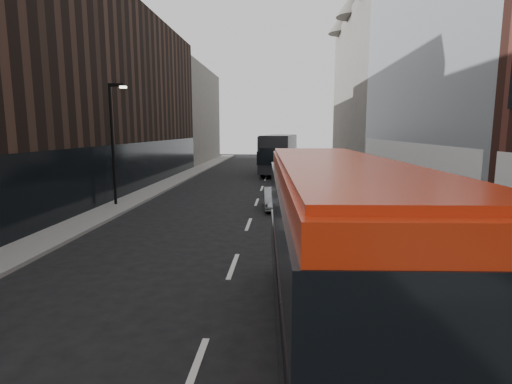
% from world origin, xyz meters
% --- Properties ---
extents(sidewalk_right, '(3.00, 80.00, 0.15)m').
position_xyz_m(sidewalk_right, '(7.50, 25.00, 0.07)').
color(sidewalk_right, slate).
rests_on(sidewalk_right, ground).
extents(sidewalk_left, '(2.00, 80.00, 0.15)m').
position_xyz_m(sidewalk_left, '(-8.00, 25.00, 0.07)').
color(sidewalk_left, slate).
rests_on(sidewalk_left, ground).
extents(building_modern_block, '(5.03, 22.00, 20.00)m').
position_xyz_m(building_modern_block, '(11.47, 21.00, 9.90)').
color(building_modern_block, '#A5AAB0').
rests_on(building_modern_block, ground).
extents(building_victorian, '(6.50, 24.00, 21.00)m').
position_xyz_m(building_victorian, '(11.38, 44.00, 9.66)').
color(building_victorian, '#645F58').
rests_on(building_victorian, ground).
extents(building_left_mid, '(5.00, 24.00, 14.00)m').
position_xyz_m(building_left_mid, '(-11.50, 30.00, 7.00)').
color(building_left_mid, black).
rests_on(building_left_mid, ground).
extents(building_left_far, '(5.00, 20.00, 13.00)m').
position_xyz_m(building_left_far, '(-11.50, 52.00, 6.50)').
color(building_left_far, '#645F58').
rests_on(building_left_far, ground).
extents(street_lamp, '(1.06, 0.22, 7.00)m').
position_xyz_m(street_lamp, '(-8.22, 18.00, 4.18)').
color(street_lamp, black).
rests_on(street_lamp, sidewalk_left).
extents(red_bus, '(2.76, 9.91, 3.97)m').
position_xyz_m(red_bus, '(2.66, 2.90, 2.20)').
color(red_bus, '#B6250B').
rests_on(red_bus, ground).
extents(grey_bus, '(4.07, 12.58, 3.99)m').
position_xyz_m(grey_bus, '(1.26, 37.48, 2.14)').
color(grey_bus, black).
rests_on(grey_bus, ground).
extents(car_a, '(1.67, 4.07, 1.38)m').
position_xyz_m(car_a, '(3.34, 19.54, 0.69)').
color(car_a, black).
rests_on(car_a, ground).
extents(car_b, '(1.60, 3.81, 1.22)m').
position_xyz_m(car_b, '(1.20, 18.00, 0.61)').
color(car_b, '#909498').
rests_on(car_b, ground).
extents(car_c, '(2.46, 5.43, 1.54)m').
position_xyz_m(car_c, '(3.24, 29.59, 0.77)').
color(car_c, black).
rests_on(car_c, ground).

